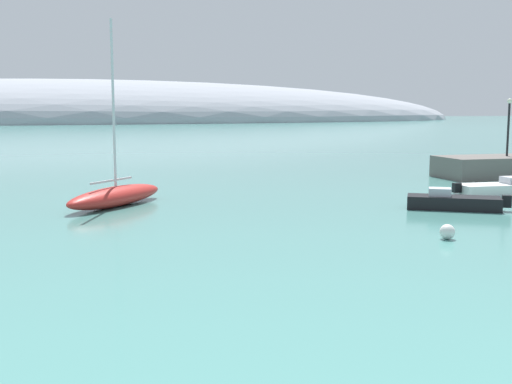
{
  "coord_description": "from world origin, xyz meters",
  "views": [
    {
      "loc": [
        -11.83,
        -7.26,
        5.14
      ],
      "look_at": [
        -2.4,
        21.12,
        1.14
      ],
      "focal_mm": 44.68,
      "sensor_mm": 36.0,
      "label": 1
    }
  ],
  "objects_px": {
    "sailboat_red_mid_mooring": "(116,195)",
    "motorboat_black_alongside_breakwater": "(453,202)",
    "motorboat_white_foreground": "(502,188)",
    "harbor_lamp_post": "(509,121)",
    "mooring_buoy_white": "(447,232)"
  },
  "relations": [
    {
      "from": "sailboat_red_mid_mooring",
      "to": "motorboat_black_alongside_breakwater",
      "type": "distance_m",
      "value": 17.34
    },
    {
      "from": "motorboat_white_foreground",
      "to": "harbor_lamp_post",
      "type": "xyz_separation_m",
      "value": [
        6.52,
        7.53,
        3.8
      ]
    },
    {
      "from": "harbor_lamp_post",
      "to": "motorboat_black_alongside_breakwater",
      "type": "bearing_deg",
      "value": -137.98
    },
    {
      "from": "mooring_buoy_white",
      "to": "sailboat_red_mid_mooring",
      "type": "bearing_deg",
      "value": 132.0
    },
    {
      "from": "sailboat_red_mid_mooring",
      "to": "harbor_lamp_post",
      "type": "xyz_separation_m",
      "value": [
        28.84,
        5.0,
        3.58
      ]
    },
    {
      "from": "sailboat_red_mid_mooring",
      "to": "motorboat_white_foreground",
      "type": "relative_size",
      "value": 1.6
    },
    {
      "from": "sailboat_red_mid_mooring",
      "to": "motorboat_black_alongside_breakwater",
      "type": "bearing_deg",
      "value": -67.92
    },
    {
      "from": "motorboat_white_foreground",
      "to": "mooring_buoy_white",
      "type": "height_order",
      "value": "motorboat_white_foreground"
    },
    {
      "from": "sailboat_red_mid_mooring",
      "to": "motorboat_black_alongside_breakwater",
      "type": "xyz_separation_m",
      "value": [
        16.07,
        -6.5,
        -0.2
      ]
    },
    {
      "from": "motorboat_black_alongside_breakwater",
      "to": "harbor_lamp_post",
      "type": "xyz_separation_m",
      "value": [
        12.77,
        11.5,
        3.78
      ]
    },
    {
      "from": "motorboat_black_alongside_breakwater",
      "to": "mooring_buoy_white",
      "type": "xyz_separation_m",
      "value": [
        -4.67,
        -6.16,
        -0.08
      ]
    },
    {
      "from": "sailboat_red_mid_mooring",
      "to": "mooring_buoy_white",
      "type": "bearing_deg",
      "value": -93.91
    },
    {
      "from": "mooring_buoy_white",
      "to": "harbor_lamp_post",
      "type": "height_order",
      "value": "harbor_lamp_post"
    },
    {
      "from": "sailboat_red_mid_mooring",
      "to": "harbor_lamp_post",
      "type": "bearing_deg",
      "value": -36.06
    },
    {
      "from": "motorboat_black_alongside_breakwater",
      "to": "mooring_buoy_white",
      "type": "distance_m",
      "value": 7.73
    }
  ]
}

